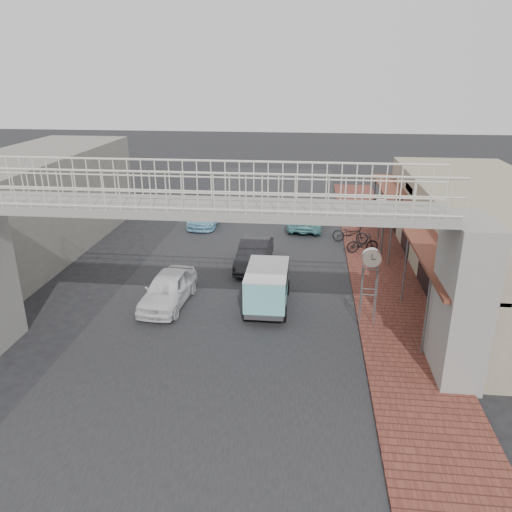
% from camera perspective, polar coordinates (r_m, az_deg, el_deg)
% --- Properties ---
extents(ground, '(120.00, 120.00, 0.00)m').
position_cam_1_polar(ground, '(20.20, -2.98, -5.69)').
color(ground, black).
rests_on(ground, ground).
extents(road_strip, '(10.00, 60.00, 0.01)m').
position_cam_1_polar(road_strip, '(20.20, -2.98, -5.68)').
color(road_strip, black).
rests_on(road_strip, ground).
extents(sidewalk, '(3.00, 40.00, 0.10)m').
position_cam_1_polar(sidewalk, '(22.95, 14.50, -2.89)').
color(sidewalk, brown).
rests_on(sidewalk, ground).
extents(shophouse_row, '(7.20, 18.00, 4.00)m').
position_cam_1_polar(shophouse_row, '(24.30, 25.07, 2.02)').
color(shophouse_row, gray).
rests_on(shophouse_row, ground).
extents(footbridge, '(16.40, 2.40, 6.34)m').
position_cam_1_polar(footbridge, '(15.31, -5.53, -1.56)').
color(footbridge, gray).
rests_on(footbridge, ground).
extents(building_far_left, '(5.00, 14.00, 5.00)m').
position_cam_1_polar(building_far_left, '(28.41, -23.64, 5.74)').
color(building_far_left, gray).
rests_on(building_far_left, ground).
extents(white_hatchback, '(1.80, 3.99, 1.33)m').
position_cam_1_polar(white_hatchback, '(20.34, -10.02, -3.73)').
color(white_hatchback, white).
rests_on(white_hatchback, ground).
extents(dark_sedan, '(1.57, 4.02, 1.30)m').
position_cam_1_polar(dark_sedan, '(23.84, -0.20, 0.24)').
color(dark_sedan, black).
rests_on(dark_sedan, ground).
extents(angkot_curb, '(2.26, 4.35, 1.17)m').
position_cam_1_polar(angkot_curb, '(30.12, 5.82, 4.35)').
color(angkot_curb, '#66AFB1').
rests_on(angkot_curb, ground).
extents(angkot_far, '(1.78, 4.07, 1.17)m').
position_cam_1_polar(angkot_far, '(30.71, -5.71, 4.66)').
color(angkot_far, '#80BFDE').
rests_on(angkot_far, ground).
extents(angkot_van, '(1.65, 3.55, 1.74)m').
position_cam_1_polar(angkot_van, '(19.62, 1.32, -2.95)').
color(angkot_van, black).
rests_on(angkot_van, ground).
extents(motorcycle_near, '(2.06, 1.15, 1.02)m').
position_cam_1_polar(motorcycle_near, '(27.41, 10.73, 2.51)').
color(motorcycle_near, black).
rests_on(motorcycle_near, sidewalk).
extents(motorcycle_far, '(1.73, 0.84, 1.00)m').
position_cam_1_polar(motorcycle_far, '(26.06, 12.09, 1.44)').
color(motorcycle_far, black).
rests_on(motorcycle_far, sidewalk).
extents(street_clock, '(0.71, 0.58, 2.88)m').
position_cam_1_polar(street_clock, '(18.29, 13.04, -0.60)').
color(street_clock, '#59595B').
rests_on(street_clock, sidewalk).
extents(arrow_sign, '(1.83, 1.17, 3.13)m').
position_cam_1_polar(arrow_sign, '(25.71, 16.24, 5.55)').
color(arrow_sign, '#59595B').
rests_on(arrow_sign, sidewalk).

